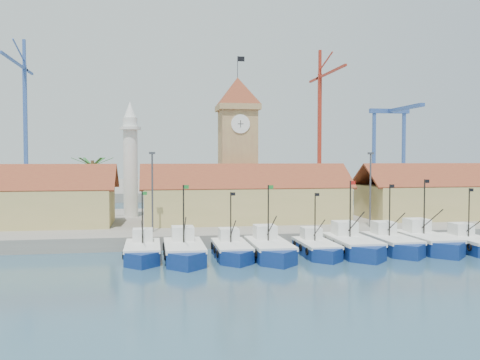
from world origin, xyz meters
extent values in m
plane|color=#1E3E52|center=(0.00, 0.00, 0.00)|extent=(400.00, 400.00, 0.00)
cube|color=gray|center=(0.00, 24.00, 0.75)|extent=(140.00, 32.00, 1.50)
cube|color=gray|center=(0.00, 110.00, 1.00)|extent=(240.00, 80.00, 2.00)
cube|color=navy|center=(-12.99, 3.57, 0.47)|extent=(3.29, 7.45, 1.69)
cube|color=navy|center=(-12.99, -0.15, 0.47)|extent=(3.29, 3.29, 1.69)
cube|color=silver|center=(-12.99, 3.57, 1.32)|extent=(3.36, 7.66, 0.33)
cube|color=silver|center=(-12.99, 5.44, 2.07)|extent=(1.97, 2.07, 1.32)
cylinder|color=black|center=(-12.99, 4.04, 3.95)|extent=(0.13, 0.13, 5.27)
cube|color=#197226|center=(-12.76, 4.04, 6.39)|extent=(0.47, 0.02, 0.33)
cube|color=navy|center=(-9.03, 2.44, 0.52)|extent=(3.62, 8.20, 1.86)
cube|color=navy|center=(-9.03, -1.66, 0.52)|extent=(3.62, 3.62, 1.86)
cube|color=silver|center=(-9.03, 2.44, 1.45)|extent=(3.70, 8.43, 0.36)
cube|color=silver|center=(-9.03, 4.49, 2.28)|extent=(2.17, 2.28, 1.45)
cylinder|color=black|center=(-9.03, 2.96, 4.35)|extent=(0.14, 0.14, 5.80)
cube|color=#197226|center=(-8.77, 2.96, 7.04)|extent=(0.52, 0.02, 0.36)
cube|color=navy|center=(-4.33, 2.97, 0.46)|extent=(3.23, 7.30, 1.66)
cube|color=navy|center=(-4.33, -0.68, 0.46)|extent=(3.23, 3.23, 1.66)
cube|color=silver|center=(-4.33, 2.97, 1.29)|extent=(3.29, 7.50, 0.32)
cube|color=silver|center=(-4.33, 4.79, 2.03)|extent=(1.94, 2.03, 1.29)
cylinder|color=black|center=(-4.33, 3.43, 3.87)|extent=(0.13, 0.13, 5.16)
cube|color=black|center=(-4.10, 3.43, 6.27)|extent=(0.46, 0.02, 0.32)
cube|color=navy|center=(-0.63, 2.34, 0.51)|extent=(3.58, 8.11, 1.84)
cube|color=navy|center=(-0.63, -1.71, 0.51)|extent=(3.58, 3.58, 1.84)
cube|color=silver|center=(-0.63, 2.34, 1.43)|extent=(3.66, 8.34, 0.36)
cube|color=silver|center=(-0.63, 4.37, 2.25)|extent=(2.15, 2.25, 1.43)
cylinder|color=black|center=(-0.63, 2.85, 4.30)|extent=(0.14, 0.14, 5.74)
cube|color=#197226|center=(-0.37, 2.85, 6.96)|extent=(0.51, 0.02, 0.36)
cube|color=navy|center=(4.34, 2.84, 0.45)|extent=(3.15, 7.13, 1.62)
cube|color=navy|center=(4.34, -0.73, 0.45)|extent=(3.15, 3.15, 1.62)
cube|color=silver|center=(4.34, 2.84, 1.26)|extent=(3.22, 7.33, 0.32)
cube|color=silver|center=(4.34, 4.62, 1.98)|extent=(1.89, 1.98, 1.26)
cylinder|color=black|center=(4.34, 3.29, 3.78)|extent=(0.13, 0.13, 5.04)
cube|color=black|center=(4.57, 3.29, 6.12)|extent=(0.45, 0.02, 0.32)
cube|color=navy|center=(8.20, 2.99, 0.54)|extent=(3.75, 8.49, 1.93)
cube|color=navy|center=(8.20, -1.25, 0.54)|extent=(3.75, 3.75, 1.93)
cube|color=silver|center=(8.20, 2.99, 1.50)|extent=(3.82, 8.72, 0.37)
cube|color=silver|center=(8.20, 5.11, 2.36)|extent=(2.25, 2.36, 1.50)
cylinder|color=black|center=(8.20, 3.52, 4.50)|extent=(0.15, 0.15, 6.00)
cube|color=#A5140F|center=(8.46, 3.52, 7.29)|extent=(0.54, 0.02, 0.37)
cube|color=navy|center=(12.86, 3.72, 0.50)|extent=(3.53, 7.99, 1.82)
cube|color=navy|center=(12.86, -0.28, 0.50)|extent=(3.53, 3.53, 1.82)
cube|color=silver|center=(12.86, 3.72, 1.41)|extent=(3.60, 8.22, 0.35)
cube|color=silver|center=(12.86, 5.72, 2.22)|extent=(2.12, 2.22, 1.41)
cylinder|color=black|center=(12.86, 4.23, 4.24)|extent=(0.14, 0.14, 5.65)
cube|color=black|center=(13.12, 4.23, 6.86)|extent=(0.50, 0.02, 0.35)
cube|color=navy|center=(16.85, 3.74, 0.54)|extent=(3.78, 8.56, 1.94)
cube|color=navy|center=(16.85, -0.54, 0.54)|extent=(3.78, 3.78, 1.94)
cube|color=silver|center=(16.85, 3.74, 1.51)|extent=(3.86, 8.79, 0.38)
cube|color=silver|center=(16.85, 5.88, 2.38)|extent=(2.27, 2.38, 1.51)
cylinder|color=black|center=(16.85, 4.28, 4.54)|extent=(0.15, 0.15, 6.05)
cube|color=black|center=(17.12, 4.28, 7.35)|extent=(0.54, 0.02, 0.38)
cube|color=navy|center=(21.19, 2.37, 0.47)|extent=(3.32, 7.52, 1.71)
cube|color=silver|center=(21.19, 2.37, 1.33)|extent=(3.39, 7.73, 0.33)
cube|color=silver|center=(21.19, 4.25, 2.09)|extent=(1.99, 2.09, 1.33)
cylinder|color=black|center=(21.19, 2.85, 3.99)|extent=(0.13, 0.13, 5.32)
cube|color=black|center=(21.43, 2.85, 6.45)|extent=(0.47, 0.02, 0.33)
cube|color=tan|center=(0.00, 20.00, 3.75)|extent=(26.00, 10.00, 4.50)
cube|color=brown|center=(0.00, 17.50, 7.50)|extent=(27.04, 5.13, 3.21)
cube|color=brown|center=(0.00, 22.50, 7.50)|extent=(27.04, 5.13, 3.21)
cube|color=tan|center=(32.00, 20.00, 3.75)|extent=(30.00, 10.00, 4.50)
cube|color=brown|center=(32.00, 17.50, 7.50)|extent=(31.20, 5.13, 3.21)
cube|color=brown|center=(32.00, 22.50, 7.50)|extent=(31.20, 5.13, 3.21)
cube|color=tan|center=(0.00, 26.00, 9.00)|extent=(5.00, 5.00, 15.00)
cube|color=tan|center=(0.00, 26.00, 16.90)|extent=(5.80, 5.80, 0.80)
pyramid|color=brown|center=(0.00, 26.00, 19.20)|extent=(5.80, 5.80, 4.00)
cylinder|color=white|center=(0.00, 23.45, 14.50)|extent=(2.60, 0.15, 2.60)
cube|color=black|center=(0.00, 23.37, 14.50)|extent=(0.08, 0.02, 1.00)
cube|color=black|center=(0.00, 23.37, 14.50)|extent=(0.80, 0.02, 0.08)
cylinder|color=#3F3F44|center=(0.00, 26.00, 22.70)|extent=(0.10, 0.10, 3.00)
cube|color=black|center=(0.50, 26.00, 23.80)|extent=(1.00, 0.03, 0.70)
cylinder|color=silver|center=(-15.00, 28.00, 8.50)|extent=(2.00, 2.00, 14.00)
cylinder|color=silver|center=(-15.00, 28.00, 14.00)|extent=(3.00, 3.00, 0.40)
cone|color=silver|center=(-15.00, 28.00, 16.60)|extent=(1.80, 1.80, 2.40)
cylinder|color=brown|center=(-20.00, 26.00, 5.50)|extent=(0.44, 0.44, 8.00)
cube|color=#216225|center=(-18.60, 26.00, 9.30)|extent=(2.80, 0.35, 1.18)
cube|color=#216225|center=(-19.30, 27.21, 9.30)|extent=(1.71, 2.60, 1.18)
cube|color=#216225|center=(-20.70, 27.21, 9.30)|extent=(1.71, 2.60, 1.18)
cube|color=#216225|center=(-21.40, 26.00, 9.30)|extent=(2.80, 0.35, 1.18)
cube|color=#216225|center=(-20.70, 24.79, 9.30)|extent=(1.71, 2.60, 1.18)
cube|color=#216225|center=(-19.30, 24.79, 9.30)|extent=(1.71, 2.60, 1.18)
cylinder|color=#3F3F44|center=(-12.00, 12.00, 6.00)|extent=(0.20, 0.20, 9.00)
cube|color=#3F3F44|center=(-12.00, 12.00, 10.40)|extent=(0.70, 0.25, 0.25)
cylinder|color=#3F3F44|center=(14.00, 12.00, 6.00)|extent=(0.20, 0.20, 9.00)
cube|color=#3F3F44|center=(14.00, 12.00, 10.40)|extent=(0.70, 0.25, 0.25)
cube|color=#32539A|center=(-46.66, 108.00, 18.77)|extent=(1.00, 1.00, 33.54)
cube|color=#32539A|center=(-46.66, 97.40, 34.54)|extent=(0.60, 26.49, 0.60)
cube|color=#32539A|center=(-46.66, 113.00, 34.54)|extent=(0.60, 10.00, 0.60)
cube|color=#32539A|center=(-46.66, 108.00, 39.04)|extent=(0.80, 0.80, 7.00)
cube|color=maroon|center=(37.56, 105.00, 18.38)|extent=(1.00, 1.00, 32.77)
cube|color=maroon|center=(37.56, 95.40, 33.77)|extent=(0.60, 23.99, 0.60)
cube|color=maroon|center=(37.56, 110.00, 33.77)|extent=(0.60, 10.00, 0.60)
cube|color=maroon|center=(37.56, 105.00, 38.27)|extent=(0.80, 0.80, 7.00)
cube|color=#32539A|center=(57.00, 110.00, 13.00)|extent=(0.90, 0.90, 22.00)
cube|color=#32539A|center=(67.00, 110.00, 13.00)|extent=(0.90, 0.90, 22.00)
cube|color=#32539A|center=(62.00, 110.00, 24.50)|extent=(13.00, 1.40, 1.40)
cube|color=#32539A|center=(62.00, 100.00, 24.50)|extent=(1.40, 22.00, 1.00)
camera|label=1|loc=(-12.08, -48.92, 9.91)|focal=40.00mm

